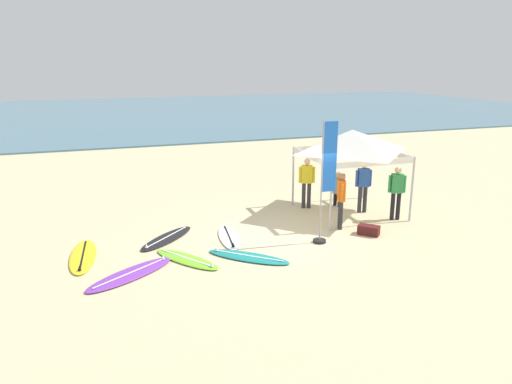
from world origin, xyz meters
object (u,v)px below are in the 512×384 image
Objects in this scene: person_yellow at (307,180)px; surfboard_black at (167,238)px; surfboard_yellow at (83,256)px; surfboard_white at (229,237)px; surfboard_purple at (131,274)px; person_blue at (363,183)px; person_green at (397,189)px; canopy_tent at (352,141)px; surfboard_lime at (187,259)px; banner_flag at (325,187)px; surfboard_teal at (248,257)px; person_orange at (341,197)px; person_grey at (338,188)px; gear_bag_near_tent at (369,230)px.

surfboard_black is at bearing -163.39° from person_yellow.
surfboard_white is (3.92, 0.12, 0.00)m from surfboard_yellow.
surfboard_purple is 8.15m from person_blue.
person_green reaches higher than surfboard_black.
surfboard_black is 1.15× the size of person_green.
person_green reaches higher than surfboard_purple.
surfboard_purple is 1.42× the size of person_green.
canopy_tent reaches higher than surfboard_white.
surfboard_purple is (-2.85, -1.61, -0.00)m from surfboard_white.
canopy_tent is at bearing 20.82° from surfboard_lime.
surfboard_teal is at bearing -170.00° from banner_flag.
surfboard_white is at bearing -16.04° from surfboard_black.
surfboard_teal is at bearing -87.12° from surfboard_white.
surfboard_lime is at bearing 167.12° from surfboard_teal.
person_orange is at bearing 20.87° from surfboard_teal.
surfboard_purple is 1.42× the size of person_blue.
person_orange reaches higher than surfboard_white.
person_yellow is 1.16m from person_grey.
person_grey is at bearing 118.88° from person_green.
person_blue is (6.53, 0.44, 0.95)m from surfboard_black.
surfboard_white is 4.80m from person_grey.
person_grey is at bearing 25.23° from surfboard_purple.
person_grey is (4.32, 3.34, 0.62)m from surfboard_teal.
surfboard_teal is at bearing -164.83° from person_green.
surfboard_purple is 2.39m from surfboard_black.
person_green is (5.44, -0.07, 0.95)m from surfboard_white.
surfboard_yellow and surfboard_white have the same top height.
surfboard_purple is at bearing -54.13° from surfboard_yellow.
canopy_tent is at bearing -40.68° from person_yellow.
banner_flag reaches higher than surfboard_white.
canopy_tent is 5.09m from surfboard_white.
surfboard_lime is (1.42, 0.42, 0.00)m from surfboard_purple.
surfboard_lime is 1.20× the size of person_orange.
canopy_tent is 4.85× the size of gear_bag_near_tent.
surfboard_lime is 4.14m from banner_flag.
person_yellow is (6.15, 3.58, 0.95)m from surfboard_purple.
canopy_tent is 1.70× the size of person_green.
surfboard_yellow is at bearing -178.27° from surfboard_white.
surfboard_white is 1.53m from surfboard_teal.
person_green is at bearing -46.59° from canopy_tent.
person_blue reaches higher than person_grey.
surfboard_lime is (-1.43, -1.18, -0.00)m from surfboard_white.
canopy_tent is at bearing 13.22° from surfboard_white.
canopy_tent reaches higher than person_green.
gear_bag_near_tent is (0.61, -3.00, -0.85)m from person_yellow.
banner_flag is at bearing -176.79° from gear_bag_near_tent.
banner_flag is at bearing -161.00° from person_green.
surfboard_yellow is 4.24m from surfboard_teal.
canopy_tent reaches higher than surfboard_lime.
surfboard_purple is (-2.92, -0.08, -0.00)m from surfboard_teal.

